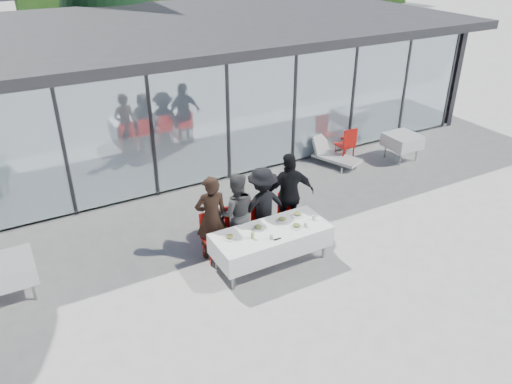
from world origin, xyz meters
The scene contains 24 objects.
ground centered at (0.00, 0.00, 0.00)m, with size 90.00×90.00×0.00m, color #9E9C96.
pavilion centered at (2.00, 8.16, 2.15)m, with size 14.80×8.80×3.44m.
dining_table centered at (0.10, 0.31, 0.54)m, with size 2.26×0.96×0.75m.
diner_a centered at (-0.78, 1.08, 0.88)m, with size 0.64×0.64×1.76m, color black.
diner_chair_a centered at (-0.78, 1.06, 0.54)m, with size 0.44×0.44×0.97m.
diner_b centered at (-0.25, 1.08, 0.84)m, with size 0.82×0.82×1.68m, color #434343.
diner_chair_b centered at (-0.25, 1.06, 0.54)m, with size 0.44×0.44×0.97m.
diner_c centered at (0.35, 1.08, 0.83)m, with size 1.07×1.07×1.66m, color black.
diner_chair_c centered at (0.35, 1.06, 0.54)m, with size 0.44×0.44×0.97m.
diner_d centered at (0.99, 1.08, 0.92)m, with size 1.08×1.08×1.84m, color black.
diner_chair_d centered at (0.99, 1.06, 0.54)m, with size 0.44×0.44×0.97m.
plate_a centered at (-0.70, 0.45, 0.78)m, with size 0.25×0.25×0.07m.
plate_b centered at (-0.08, 0.49, 0.78)m, with size 0.25×0.25×0.07m.
plate_c centered at (0.47, 0.51, 0.78)m, with size 0.25×0.25×0.07m.
plate_d centered at (0.84, 0.54, 0.78)m, with size 0.25×0.25×0.07m.
plate_extra centered at (0.59, 0.19, 0.78)m, with size 0.25×0.25×0.07m.
juice_bottle centered at (-0.34, 0.25, 0.82)m, with size 0.06×0.06×0.13m, color #97B84C.
drinking_glasses centered at (0.57, 0.14, 0.80)m, with size 1.13×0.25×0.10m.
folded_eyeglasses centered at (0.05, -0.01, 0.76)m, with size 0.14×0.03×0.01m, color black.
spare_table_left centered at (-4.39, 1.68, 0.55)m, with size 0.86×0.86×0.74m.
spare_table_right centered at (5.81, 2.79, 0.55)m, with size 0.86×0.86×0.74m.
spare_chair_a centered at (4.81, 4.14, 0.54)m, with size 0.56×0.56×0.97m.
spare_chair_b centered at (4.40, 3.44, 0.54)m, with size 0.44×0.44×0.97m.
lounger centered at (3.98, 3.55, 0.26)m, with size 1.05×1.46×0.72m.
Camera 1 is at (-4.02, -6.53, 5.83)m, focal length 35.00 mm.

